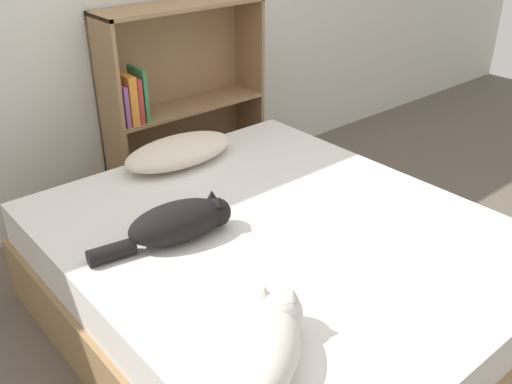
{
  "coord_description": "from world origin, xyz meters",
  "views": [
    {
      "loc": [
        -1.27,
        -1.35,
        1.61
      ],
      "look_at": [
        0.0,
        0.14,
        0.56
      ],
      "focal_mm": 40.0,
      "sensor_mm": 36.0,
      "label": 1
    }
  ],
  "objects_px": {
    "bed": "(278,277)",
    "pillow": "(179,151)",
    "cat_dark": "(179,222)",
    "bookshelf": "(177,103)",
    "cat_light": "(273,340)"
  },
  "relations": [
    {
      "from": "cat_light",
      "to": "cat_dark",
      "type": "xyz_separation_m",
      "value": [
        0.15,
        0.67,
        0.0
      ]
    },
    {
      "from": "cat_light",
      "to": "cat_dark",
      "type": "relative_size",
      "value": 0.77
    },
    {
      "from": "cat_light",
      "to": "bookshelf",
      "type": "bearing_deg",
      "value": 24.28
    },
    {
      "from": "pillow",
      "to": "bookshelf",
      "type": "height_order",
      "value": "bookshelf"
    },
    {
      "from": "pillow",
      "to": "cat_light",
      "type": "xyz_separation_m",
      "value": [
        -0.51,
        -1.23,
        0.01
      ]
    },
    {
      "from": "cat_dark",
      "to": "bookshelf",
      "type": "distance_m",
      "value": 1.25
    },
    {
      "from": "cat_dark",
      "to": "bookshelf",
      "type": "bearing_deg",
      "value": 66.34
    },
    {
      "from": "pillow",
      "to": "cat_light",
      "type": "bearing_deg",
      "value": -112.72
    },
    {
      "from": "cat_light",
      "to": "bookshelf",
      "type": "xyz_separation_m",
      "value": [
        0.83,
        1.72,
        0.03
      ]
    },
    {
      "from": "cat_dark",
      "to": "bed",
      "type": "bearing_deg",
      "value": -19.2
    },
    {
      "from": "cat_dark",
      "to": "cat_light",
      "type": "bearing_deg",
      "value": -92.93
    },
    {
      "from": "cat_light",
      "to": "cat_dark",
      "type": "height_order",
      "value": "cat_light"
    },
    {
      "from": "pillow",
      "to": "cat_dark",
      "type": "height_order",
      "value": "cat_dark"
    },
    {
      "from": "cat_dark",
      "to": "pillow",
      "type": "bearing_deg",
      "value": 65.84
    },
    {
      "from": "bed",
      "to": "pillow",
      "type": "bearing_deg",
      "value": 87.07
    }
  ]
}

